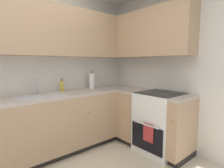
% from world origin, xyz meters
% --- Properties ---
extents(wall_back, '(4.10, 0.05, 2.54)m').
position_xyz_m(wall_back, '(0.00, 1.51, 1.27)').
color(wall_back, silver).
rests_on(wall_back, ground_plane).
extents(wall_right, '(0.05, 3.08, 2.54)m').
position_xyz_m(wall_right, '(2.03, 0.00, 1.27)').
color(wall_right, silver).
rests_on(wall_right, ground_plane).
extents(lower_cabinets_back, '(1.94, 0.62, 0.88)m').
position_xyz_m(lower_cabinets_back, '(0.43, 1.19, 0.44)').
color(lower_cabinets_back, tan).
rests_on(lower_cabinets_back, ground_plane).
extents(countertop_back, '(3.15, 0.60, 0.03)m').
position_xyz_m(countertop_back, '(0.43, 1.19, 0.90)').
color(countertop_back, '#B7A89E').
rests_on(countertop_back, lower_cabinets_back).
extents(lower_cabinets_right, '(0.62, 1.14, 0.88)m').
position_xyz_m(lower_cabinets_right, '(1.70, 0.45, 0.44)').
color(lower_cabinets_right, tan).
rests_on(lower_cabinets_right, ground_plane).
extents(countertop_right, '(0.60, 1.14, 0.03)m').
position_xyz_m(countertop_right, '(1.70, 0.45, 0.90)').
color(countertop_right, '#B7A89E').
rests_on(countertop_right, lower_cabinets_right).
extents(oven_range, '(0.68, 0.62, 1.06)m').
position_xyz_m(oven_range, '(1.72, 0.21, 0.46)').
color(oven_range, white).
rests_on(oven_range, ground_plane).
extents(upper_cabinets_back, '(2.83, 0.34, 0.75)m').
position_xyz_m(upper_cabinets_back, '(0.27, 1.33, 1.85)').
color(upper_cabinets_back, tan).
extents(upper_cabinets_right, '(0.32, 1.68, 0.75)m').
position_xyz_m(upper_cabinets_right, '(1.84, 0.65, 1.85)').
color(upper_cabinets_right, tan).
extents(sink, '(0.67, 0.40, 0.10)m').
position_xyz_m(sink, '(0.24, 1.16, 0.87)').
color(sink, '#B7B7BC').
rests_on(sink, countertop_back).
extents(faucet, '(0.07, 0.16, 0.23)m').
position_xyz_m(faucet, '(0.25, 1.37, 1.05)').
color(faucet, silver).
rests_on(faucet, countertop_back).
extents(soap_bottle, '(0.05, 0.05, 0.20)m').
position_xyz_m(soap_bottle, '(0.66, 1.37, 1.00)').
color(soap_bottle, gold).
rests_on(soap_bottle, countertop_back).
extents(paper_towel_roll, '(0.11, 0.11, 0.33)m').
position_xyz_m(paper_towel_roll, '(1.23, 1.35, 1.05)').
color(paper_towel_roll, white).
rests_on(paper_towel_roll, countertop_back).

